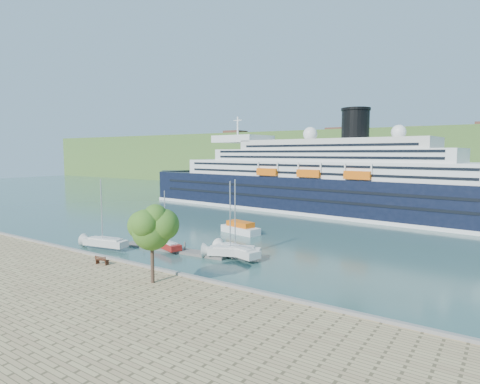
% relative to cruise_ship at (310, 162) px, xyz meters
% --- Properties ---
extents(ground, '(400.00, 400.00, 0.00)m').
position_rel_cruise_ship_xyz_m(ground, '(-1.37, -59.96, -12.44)').
color(ground, '#305652').
rests_on(ground, ground).
extents(far_hillside, '(400.00, 50.00, 24.00)m').
position_rel_cruise_ship_xyz_m(far_hillside, '(-1.37, 85.04, -0.44)').
color(far_hillside, '#3C6127').
rests_on(far_hillside, ground).
extents(quay_coping, '(220.00, 0.50, 0.30)m').
position_rel_cruise_ship_xyz_m(quay_coping, '(-1.37, -60.16, -11.29)').
color(quay_coping, slate).
rests_on(quay_coping, promenade).
extents(cruise_ship, '(111.77, 25.99, 24.87)m').
position_rel_cruise_ship_xyz_m(cruise_ship, '(0.00, 0.00, 0.00)').
color(cruise_ship, black).
rests_on(cruise_ship, ground).
extents(park_bench, '(1.87, 1.02, 1.14)m').
position_rel_cruise_ship_xyz_m(park_bench, '(0.87, -62.26, -10.87)').
color(park_bench, '#422012').
rests_on(park_bench, promenade).
extents(promenade_tree, '(5.47, 5.47, 9.05)m').
position_rel_cruise_ship_xyz_m(promenade_tree, '(11.19, -63.72, -6.91)').
color(promenade_tree, '#2E5F19').
rests_on(promenade_tree, promenade).
extents(floating_pontoon, '(18.25, 3.67, 0.40)m').
position_rel_cruise_ship_xyz_m(floating_pontoon, '(0.69, -49.48, -12.24)').
color(floating_pontoon, '#656059').
rests_on(floating_pontoon, ground).
extents(sailboat_white_near, '(8.16, 3.60, 10.19)m').
position_rel_cruise_ship_xyz_m(sailboat_white_near, '(-8.67, -54.53, -7.34)').
color(sailboat_white_near, silver).
rests_on(sailboat_white_near, ground).
extents(sailboat_red, '(6.90, 3.75, 8.59)m').
position_rel_cruise_ship_xyz_m(sailboat_red, '(-0.30, -49.98, -8.14)').
color(sailboat_red, maroon).
rests_on(sailboat_red, ground).
extents(sailboat_white_far, '(8.16, 5.22, 10.27)m').
position_rel_cruise_ship_xyz_m(sailboat_white_far, '(10.68, -48.10, -7.30)').
color(sailboat_white_far, silver).
rests_on(sailboat_white_far, ground).
extents(tender_launch, '(8.35, 4.42, 2.20)m').
position_rel_cruise_ship_xyz_m(tender_launch, '(1.43, -32.92, -11.34)').
color(tender_launch, '#E15D0D').
rests_on(tender_launch, ground).
extents(sailboat_extra, '(8.40, 4.41, 10.46)m').
position_rel_cruise_ship_xyz_m(sailboat_extra, '(10.97, -47.66, -7.21)').
color(sailboat_extra, silver).
rests_on(sailboat_extra, ground).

